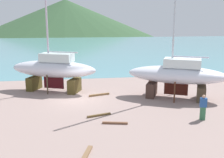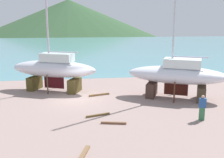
% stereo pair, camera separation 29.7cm
% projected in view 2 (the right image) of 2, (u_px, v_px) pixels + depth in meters
% --- Properties ---
extents(ground_plane, '(49.06, 49.06, 0.00)m').
position_uv_depth(ground_plane, '(79.00, 115.00, 19.20)').
color(ground_plane, gray).
extents(sea_water, '(164.69, 74.78, 0.01)m').
position_uv_depth(sea_water, '(75.00, 47.00, 67.25)').
color(sea_water, teal).
rests_on(sea_water, ground).
extents(headland_hill, '(170.31, 170.31, 35.07)m').
position_uv_depth(headland_hill, '(69.00, 32.00, 150.31)').
color(headland_hill, '#2E4D2E').
rests_on(headland_hill, ground).
extents(sailboat_mid_port, '(8.73, 6.13, 15.03)m').
position_uv_depth(sailboat_mid_port, '(177.00, 75.00, 23.06)').
color(sailboat_mid_port, '#452F27').
rests_on(sailboat_mid_port, ground).
extents(sailboat_small_center, '(8.63, 5.44, 14.33)m').
position_uv_depth(sailboat_small_center, '(54.00, 69.00, 25.48)').
color(sailboat_small_center, '#4A3F1B').
rests_on(sailboat_small_center, ground).
extents(worker, '(0.48, 0.33, 1.75)m').
position_uv_depth(worker, '(202.00, 107.00, 18.11)').
color(worker, '#366F49').
rests_on(worker, ground).
extents(timber_plank_far, '(1.65, 0.50, 0.14)m').
position_uv_depth(timber_plank_far, '(114.00, 123.00, 17.62)').
color(timber_plank_far, brown).
rests_on(timber_plank_far, ground).
extents(timber_plank_near, '(1.73, 0.67, 0.13)m').
position_uv_depth(timber_plank_near, '(98.00, 115.00, 19.08)').
color(timber_plank_near, brown).
rests_on(timber_plank_near, ground).
extents(timber_short_skew, '(1.89, 0.70, 0.17)m').
position_uv_depth(timber_short_skew, '(99.00, 95.00, 24.22)').
color(timber_short_skew, olive).
rests_on(timber_short_skew, ground).
extents(timber_long_aft, '(0.71, 1.57, 0.11)m').
position_uv_depth(timber_long_aft, '(84.00, 153.00, 13.63)').
color(timber_long_aft, brown).
rests_on(timber_long_aft, ground).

